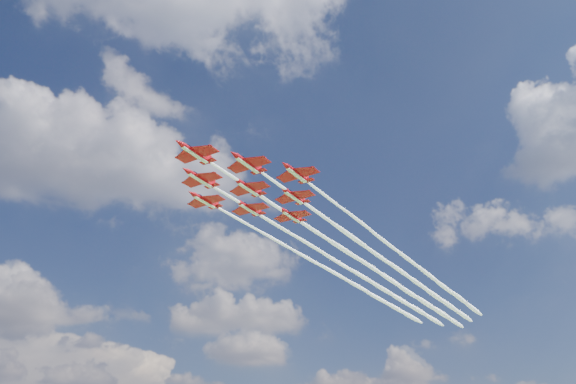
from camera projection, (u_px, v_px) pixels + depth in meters
name	position (u px, v px, depth m)	size (l,w,h in m)	color
jet_lead	(342.00, 248.00, 178.94)	(108.91, 105.82, 2.98)	#B30912
jet_row2_port	(375.00, 254.00, 183.27)	(108.91, 105.82, 2.98)	#B30912
jet_row2_starb	(337.00, 261.00, 190.01)	(108.91, 105.82, 2.98)	#B30912
jet_row3_port	(407.00, 259.00, 187.60)	(108.91, 105.82, 2.98)	#B30912
jet_row3_centre	(369.00, 266.00, 194.34)	(108.91, 105.82, 2.98)	#B30912
jet_row3_starb	(333.00, 273.00, 201.09)	(108.91, 105.82, 2.98)	#B30912
jet_row4_port	(399.00, 270.00, 198.67)	(108.91, 105.82, 2.98)	#B30912
jet_row4_starb	(363.00, 277.00, 205.42)	(108.91, 105.82, 2.98)	#B30912
jet_tail	(392.00, 281.00, 209.75)	(108.91, 105.82, 2.98)	#B30912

